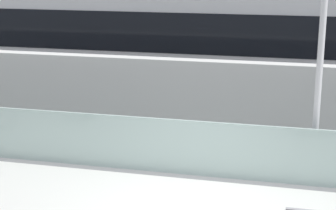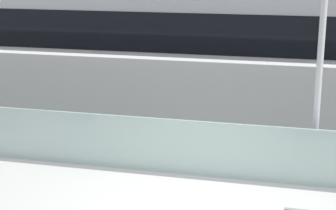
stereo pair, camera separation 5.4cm
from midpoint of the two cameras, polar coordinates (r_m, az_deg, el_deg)
The scene contains 5 objects.
glass_parapet at distance 10.84m, azimuth 4.25°, elevation -4.53°, with size 32.00×0.05×1.11m, color #ADC6C1.
concrete_barrier_wall at distance 12.41m, azimuth 5.72°, elevation 0.02°, with size 32.00×0.36×1.95m, color silver.
tram_rail_near at distance 15.04m, azimuth 7.01°, elevation -1.17°, with size 32.00×0.08×0.01m, color #595654.
tram_rail_far at distance 16.42m, azimuth 7.64°, elevation 0.19°, with size 32.00×0.08×0.01m, color #595654.
lamp_post_antenna at distance 10.41m, azimuth 15.75°, elevation 9.62°, with size 0.28×0.28×5.20m.
Camera 2 is at (1.71, -8.22, 4.18)m, focal length 59.85 mm.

